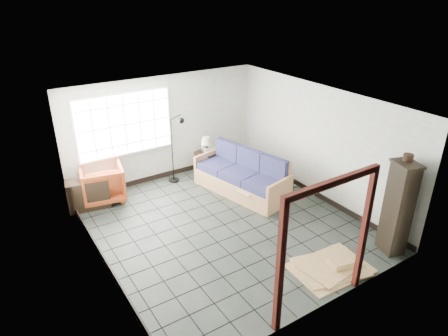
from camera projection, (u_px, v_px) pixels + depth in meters
ground at (224, 225)px, 8.29m from camera, size 5.50×5.50×0.00m
room_shell at (224, 150)px, 7.60m from camera, size 5.02×5.52×2.61m
window_panel at (125, 124)px, 9.18m from camera, size 2.32×0.08×1.52m
doorway_trim at (328, 231)px, 5.65m from camera, size 1.80×0.08×2.20m
futon_sofa at (243, 177)px, 9.46m from camera, size 1.38×2.48×1.04m
armchair at (102, 181)px, 9.06m from camera, size 1.06×1.02×0.94m
side_table at (209, 155)px, 10.35m from camera, size 0.69×0.69×0.61m
table_lamp at (206, 141)px, 10.18m from camera, size 0.33×0.33×0.40m
projector at (208, 148)px, 10.35m from camera, size 0.32×0.26×0.10m
floor_lamp at (177, 147)px, 9.71m from camera, size 0.46×0.46×1.76m
console_shelf at (88, 194)px, 8.76m from camera, size 0.93×0.49×0.68m
tall_shelf at (398, 208)px, 7.13m from camera, size 0.51×0.58×1.80m
pot at (408, 158)px, 6.78m from camera, size 0.18×0.18×0.13m
open_box at (254, 195)px, 9.12m from camera, size 0.86×0.53×0.45m
cardboard_pile at (332, 266)px, 6.99m from camera, size 1.40×1.14×0.20m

